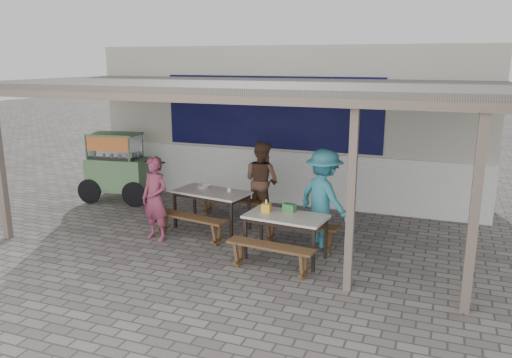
{
  "coord_description": "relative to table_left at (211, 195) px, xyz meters",
  "views": [
    {
      "loc": [
        3.47,
        -7.5,
        3.2
      ],
      "look_at": [
        0.27,
        0.9,
        1.04
      ],
      "focal_mm": 35.0,
      "sensor_mm": 36.0,
      "label": 1
    }
  ],
  "objects": [
    {
      "name": "donation_box",
      "position": [
        1.79,
        -0.73,
        0.14
      ],
      "size": [
        0.22,
        0.17,
        0.13
      ],
      "primitive_type": "cube",
      "rotation": [
        0.0,
        0.0,
        -0.19
      ],
      "color": "#377D3E",
      "rests_on": "table_right"
    },
    {
      "name": "table_right",
      "position": [
        1.79,
        -0.95,
        -0.0
      ],
      "size": [
        1.36,
        0.83,
        0.75
      ],
      "rotation": [
        0.0,
        0.0,
        -0.1
      ],
      "color": "white",
      "rests_on": "ground"
    },
    {
      "name": "bench_right_wall",
      "position": [
        1.85,
        -0.34,
        -0.34
      ],
      "size": [
        1.42,
        0.41,
        0.45
      ],
      "rotation": [
        0.0,
        0.0,
        -0.1
      ],
      "color": "brown",
      "rests_on": "ground"
    },
    {
      "name": "condiment_jar",
      "position": [
        0.33,
        0.09,
        0.12
      ],
      "size": [
        0.07,
        0.07,
        0.08
      ],
      "primitive_type": "cylinder",
      "color": "white",
      "rests_on": "table_left"
    },
    {
      "name": "patron_wall_side",
      "position": [
        0.69,
        0.91,
        0.13
      ],
      "size": [
        0.95,
        0.86,
        1.61
      ],
      "primitive_type": "imported",
      "rotation": [
        0.0,
        0.0,
        2.76
      ],
      "color": "brown",
      "rests_on": "ground"
    },
    {
      "name": "patron_right_table",
      "position": [
        2.21,
        -0.11,
        0.19
      ],
      "size": [
        1.28,
        1.15,
        1.72
      ],
      "primitive_type": "imported",
      "rotation": [
        0.0,
        0.0,
        2.55
      ],
      "color": "teal",
      "rests_on": "ground"
    },
    {
      "name": "back_wall",
      "position": [
        0.61,
        2.78,
        1.05
      ],
      "size": [
        9.0,
        1.28,
        3.5
      ],
      "color": "beige",
      "rests_on": "ground"
    },
    {
      "name": "vendor_cart",
      "position": [
        -2.87,
        1.0,
        0.19
      ],
      "size": [
        1.93,
        0.94,
        1.58
      ],
      "rotation": [
        0.0,
        0.0,
        0.13
      ],
      "color": "#61895B",
      "rests_on": "ground"
    },
    {
      "name": "bench_right_street",
      "position": [
        1.74,
        -1.55,
        -0.34
      ],
      "size": [
        1.42,
        0.41,
        0.45
      ],
      "rotation": [
        0.0,
        0.0,
        -0.1
      ],
      "color": "brown",
      "rests_on": "ground"
    },
    {
      "name": "tissue_box",
      "position": [
        1.43,
        -0.88,
        0.15
      ],
      "size": [
        0.15,
        0.15,
        0.14
      ],
      "primitive_type": "cube",
      "rotation": [
        0.0,
        0.0,
        0.09
      ],
      "color": "gold",
      "rests_on": "table_right"
    },
    {
      "name": "bench_left_wall",
      "position": [
        0.12,
        0.7,
        -0.33
      ],
      "size": [
        1.55,
        0.53,
        0.45
      ],
      "rotation": [
        0.0,
        0.0,
        -0.17
      ],
      "color": "brown",
      "rests_on": "ground"
    },
    {
      "name": "table_left",
      "position": [
        0.0,
        0.0,
        0.0
      ],
      "size": [
        1.53,
        0.97,
        0.75
      ],
      "rotation": [
        0.0,
        0.0,
        -0.17
      ],
      "color": "white",
      "rests_on": "ground"
    },
    {
      "name": "bench_left_street",
      "position": [
        -0.12,
        -0.7,
        -0.33
      ],
      "size": [
        1.55,
        0.53,
        0.45
      ],
      "rotation": [
        0.0,
        0.0,
        -0.17
      ],
      "color": "brown",
      "rests_on": "ground"
    },
    {
      "name": "ground",
      "position": [
        0.61,
        -0.8,
        -0.67
      ],
      "size": [
        60.0,
        60.0,
        0.0
      ],
      "primitive_type": "plane",
      "color": "slate",
      "rests_on": "ground"
    },
    {
      "name": "warung_roof",
      "position": [
        0.63,
        0.1,
        2.04
      ],
      "size": [
        9.0,
        4.21,
        2.81
      ],
      "color": "#615853",
      "rests_on": "ground"
    },
    {
      "name": "patron_street_side",
      "position": [
        -0.68,
        -0.9,
        0.09
      ],
      "size": [
        0.62,
        0.46,
        1.53
      ],
      "primitive_type": "imported",
      "rotation": [
        0.0,
        0.0,
        -0.19
      ],
      "color": "#7E3149",
      "rests_on": "ground"
    },
    {
      "name": "condiment_bowl",
      "position": [
        -0.24,
        0.16,
        0.1
      ],
      "size": [
        0.26,
        0.26,
        0.05
      ],
      "primitive_type": "imported",
      "rotation": [
        0.0,
        0.0,
        -0.2
      ],
      "color": "white",
      "rests_on": "table_left"
    }
  ]
}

